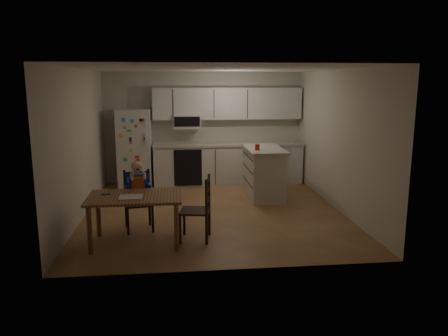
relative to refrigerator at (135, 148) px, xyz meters
name	(u,v)px	position (x,y,z in m)	size (l,w,h in m)	color
room	(211,139)	(1.55, -1.67, 0.40)	(4.52, 5.01, 2.51)	brown
refrigerator	(135,148)	(0.00, 0.00, 0.00)	(0.72, 0.70, 1.70)	silver
kitchen_run	(227,145)	(2.05, 0.09, 0.03)	(3.37, 0.62, 2.15)	silver
kitchen_island	(264,172)	(2.64, -1.28, -0.35)	(0.71, 1.35, 1.00)	silver
red_cup	(257,147)	(2.45, -1.54, 0.21)	(0.09, 0.09, 0.11)	red
dining_table	(135,202)	(0.31, -3.59, -0.24)	(1.31, 0.84, 0.70)	brown
napkin	(131,197)	(0.26, -3.69, -0.14)	(0.32, 0.28, 0.01)	silver
toddler_spoon	(105,194)	(-0.11, -3.50, -0.14)	(0.02, 0.02, 0.12)	#1039A9
chair_booster	(138,188)	(0.30, -2.98, -0.19)	(0.48, 0.48, 1.10)	black
chair_side	(201,204)	(1.25, -3.56, -0.31)	(0.49, 0.49, 0.95)	black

